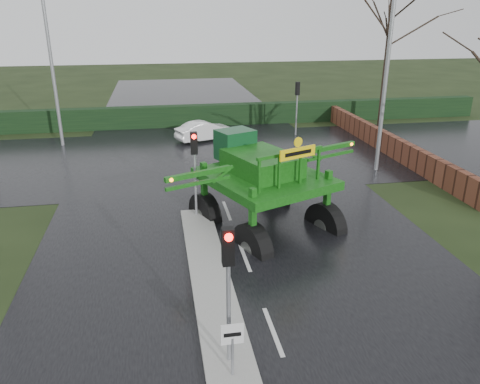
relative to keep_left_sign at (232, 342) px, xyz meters
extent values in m
plane|color=black|center=(1.30, 1.50, -1.06)|extent=(140.00, 140.00, 0.00)
cube|color=black|center=(1.30, 11.50, -1.05)|extent=(14.00, 80.00, 0.02)
cube|color=black|center=(1.30, 17.50, -1.05)|extent=(80.00, 12.00, 0.02)
cube|color=gray|center=(0.00, 4.50, -0.97)|extent=(1.20, 10.00, 0.16)
cube|color=black|center=(1.30, 25.50, -0.31)|extent=(44.00, 0.90, 1.50)
cube|color=#592D1E|center=(11.80, 17.50, -0.46)|extent=(0.40, 20.00, 1.20)
cylinder|color=gray|center=(0.00, 0.00, -0.41)|extent=(0.07, 0.07, 1.00)
cube|color=silver|center=(0.00, 0.00, 0.19)|extent=(0.50, 0.04, 0.50)
cube|color=black|center=(0.00, -0.02, 0.19)|extent=(0.38, 0.01, 0.10)
cylinder|color=gray|center=(0.00, 0.50, 0.69)|extent=(0.10, 0.10, 3.50)
cube|color=black|center=(0.00, 0.50, 2.04)|extent=(0.26, 0.22, 0.85)
sphere|color=#FF0C07|center=(0.00, 0.37, 2.32)|extent=(0.18, 0.18, 0.18)
cylinder|color=gray|center=(0.00, 9.00, 0.69)|extent=(0.10, 0.10, 3.50)
cube|color=black|center=(0.00, 9.00, 2.04)|extent=(0.26, 0.22, 0.85)
sphere|color=#FF0C07|center=(0.00, 8.87, 2.32)|extent=(0.18, 0.18, 0.18)
cylinder|color=gray|center=(7.80, 21.50, 0.69)|extent=(0.10, 0.10, 3.50)
cube|color=black|center=(7.80, 21.50, 2.04)|extent=(0.26, 0.22, 0.85)
sphere|color=#FF0C07|center=(7.80, 21.63, 2.32)|extent=(0.18, 0.18, 0.18)
cylinder|color=gray|center=(9.80, 13.50, 3.94)|extent=(0.20, 0.20, 10.00)
cylinder|color=gray|center=(-7.20, 21.50, 3.94)|extent=(0.20, 0.20, 10.00)
cylinder|color=black|center=(14.30, 22.50, 3.94)|extent=(0.32, 0.32, 10.00)
cylinder|color=black|center=(-0.55, 6.94, -0.11)|extent=(1.21, 1.94, 1.89)
cylinder|color=#595B56|center=(-0.55, 6.94, -0.11)|extent=(0.77, 0.83, 0.66)
cube|color=#10490D|center=(-0.55, 6.94, 1.07)|extent=(0.27, 0.27, 2.17)
cylinder|color=black|center=(2.58, 8.26, -0.11)|extent=(1.21, 1.94, 1.89)
cylinder|color=#595B56|center=(2.58, 8.26, -0.11)|extent=(0.77, 0.83, 0.66)
cube|color=#10490D|center=(2.58, 8.26, 1.07)|extent=(0.27, 0.27, 2.17)
cylinder|color=black|center=(0.77, 3.80, -0.11)|extent=(1.21, 1.94, 1.89)
cylinder|color=#595B56|center=(0.77, 3.80, -0.11)|extent=(0.77, 0.83, 0.66)
cube|color=#10490D|center=(0.77, 3.80, 1.07)|extent=(0.27, 0.27, 2.17)
cylinder|color=black|center=(3.90, 5.12, -0.11)|extent=(1.21, 1.94, 1.89)
cylinder|color=#595B56|center=(3.90, 5.12, -0.11)|extent=(0.77, 0.83, 0.66)
cube|color=#10490D|center=(3.90, 5.12, 1.07)|extent=(0.27, 0.27, 2.17)
cube|color=#10490D|center=(1.67, 6.03, 1.68)|extent=(5.41, 5.72, 0.33)
cube|color=#10490D|center=(1.60, 6.20, 2.20)|extent=(3.01, 3.42, 0.85)
cube|color=#0F4120|center=(0.87, 7.95, 2.53)|extent=(1.75, 1.59, 1.23)
cube|color=#10490D|center=(2.26, 4.64, 3.05)|extent=(2.65, 1.20, 0.11)
cube|color=#10490D|center=(-0.96, 4.51, 2.53)|extent=(2.33, 1.11, 0.17)
sphere|color=orange|center=(-1.88, 4.02, 2.53)|extent=(0.13, 0.13, 0.13)
cube|color=#10490D|center=(4.61, 6.86, 2.53)|extent=(2.33, 1.11, 0.17)
sphere|color=orange|center=(5.60, 7.17, 2.53)|extent=(0.13, 0.13, 0.13)
cube|color=yellow|center=(2.41, 4.29, 3.14)|extent=(1.41, 0.64, 0.38)
cube|color=black|center=(2.41, 4.29, 3.14)|extent=(1.05, 0.45, 0.13)
cylinder|color=yellow|center=(2.41, 4.29, 3.52)|extent=(0.33, 0.17, 0.34)
imported|color=white|center=(1.64, 21.13, -1.06)|extent=(3.96, 2.60, 1.23)
camera|label=1|loc=(-1.28, -8.17, 6.63)|focal=35.00mm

